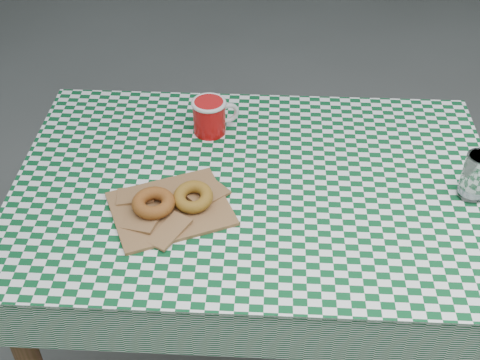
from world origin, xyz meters
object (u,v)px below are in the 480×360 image
table (253,283)px  paper_bag (171,208)px  coffee_mug (209,117)px  drinking_glass (476,176)px

table → paper_bag: 0.45m
paper_bag → table: bearing=29.8°
table → coffee_mug: size_ratio=6.78×
paper_bag → coffee_mug: (0.06, 0.32, 0.04)m
paper_bag → drinking_glass: drinking_glass is taller
table → paper_bag: (-0.20, -0.11, 0.39)m
coffee_mug → drinking_glass: size_ratio=1.46×
drinking_glass → coffee_mug: bearing=161.6°
paper_bag → drinking_glass: bearing=8.0°
table → coffee_mug: bearing=122.0°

